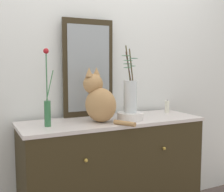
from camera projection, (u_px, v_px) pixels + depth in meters
The scene contains 8 objects.
wall_back at pixel (96, 67), 2.44m from camera, with size 4.40×0.08×2.60m, color silver.
sideboard at pixel (112, 177), 2.25m from camera, with size 1.39×0.50×0.90m.
mirror_leaning at pixel (88, 68), 2.31m from camera, with size 0.42×0.03×0.77m.
cat_sitting at pixel (99, 100), 2.10m from camera, with size 0.29×0.42×0.40m.
vase_slim_green at pixel (47, 104), 1.94m from camera, with size 0.07×0.04×0.52m.
bowl_porcelain at pixel (130, 116), 2.19m from camera, with size 0.20×0.20×0.06m, color white.
vase_glass_clear at pixel (130, 94), 2.17m from camera, with size 0.14×0.14×0.50m.
candle_pillar at pixel (167, 107), 2.52m from camera, with size 0.04×0.04×0.11m.
Camera 1 is at (-0.95, -1.95, 1.32)m, focal length 46.64 mm.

